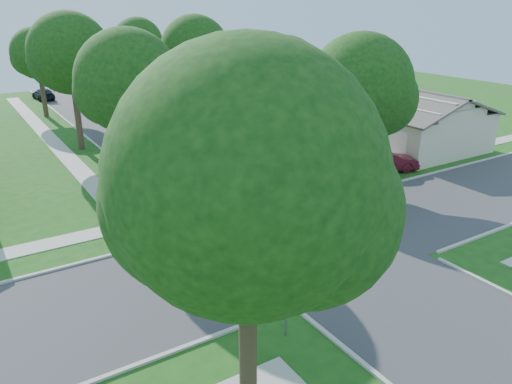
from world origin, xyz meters
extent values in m
plane|color=#1B4B14|center=(0.00, 0.00, 0.00)|extent=(100.00, 100.00, 0.00)
cube|color=#333335|center=(0.00, 0.00, 0.00)|extent=(7.00, 100.00, 0.02)
cube|color=#9E9B91|center=(6.10, 26.00, 0.02)|extent=(1.20, 40.00, 0.04)
cube|color=#9E9B91|center=(-6.10, 26.00, 0.02)|extent=(1.20, 40.00, 0.04)
cube|color=#9E9B91|center=(7.90, 7.10, 0.03)|extent=(8.80, 3.60, 0.05)
cube|color=gray|center=(-4.70, -4.70, 1.35)|extent=(0.06, 0.06, 2.70)
cylinder|color=white|center=(-4.70, -4.70, 2.15)|extent=(1.05, 0.02, 1.05)
cylinder|color=#A90B0D|center=(-4.70, -4.70, 2.15)|extent=(0.90, 0.03, 0.90)
cube|color=#A90B0D|center=(-4.70, -4.70, 1.68)|extent=(0.34, 0.03, 0.12)
cube|color=white|center=(-4.70, -4.70, 1.68)|extent=(0.30, 0.03, 0.08)
cube|color=#0C5426|center=(-4.70, -4.70, 2.72)|extent=(0.80, 0.02, 0.16)
cube|color=#0C5426|center=(-4.70, -4.70, 2.90)|extent=(0.02, 0.80, 0.16)
cube|color=gray|center=(4.70, 4.70, 1.35)|extent=(0.06, 0.06, 2.70)
cylinder|color=white|center=(4.70, 4.70, 2.15)|extent=(1.05, 0.02, 1.05)
cylinder|color=#A90B0D|center=(4.70, 4.70, 2.15)|extent=(0.90, 0.03, 0.90)
cube|color=#A90B0D|center=(4.70, 4.70, 1.68)|extent=(0.34, 0.03, 0.12)
cube|color=white|center=(4.70, 4.70, 1.68)|extent=(0.30, 0.03, 0.08)
cube|color=#0C5426|center=(4.70, 4.70, 2.72)|extent=(0.80, 0.02, 0.16)
cube|color=#0C5426|center=(4.70, 4.70, 2.90)|extent=(0.02, 0.80, 0.16)
cylinder|color=#38281C|center=(4.70, 9.00, 1.98)|extent=(0.44, 0.44, 3.95)
sphere|color=#0E350D|center=(4.70, 9.00, 5.88)|extent=(4.80, 4.80, 4.80)
sphere|color=#0E350D|center=(5.54, 8.52, 5.28)|extent=(3.46, 3.46, 3.46)
sphere|color=#0E350D|center=(3.98, 9.60, 5.40)|extent=(3.26, 3.26, 3.26)
cylinder|color=#38281C|center=(4.70, 21.00, 2.15)|extent=(0.44, 0.44, 4.30)
sphere|color=#0E350D|center=(4.70, 21.00, 6.51)|extent=(5.40, 5.40, 5.40)
sphere|color=#0E350D|center=(5.65, 20.46, 5.84)|extent=(3.89, 3.89, 3.89)
sphere|color=#0E350D|center=(3.89, 21.68, 5.97)|extent=(3.67, 3.67, 3.67)
cylinder|color=#38281C|center=(4.70, 34.00, 2.10)|extent=(0.44, 0.44, 4.20)
sphere|color=#0E350D|center=(4.70, 34.00, 6.22)|extent=(5.00, 5.00, 5.00)
sphere|color=#0E350D|center=(5.58, 33.50, 5.60)|extent=(3.60, 3.60, 3.60)
sphere|color=#0E350D|center=(3.95, 34.62, 5.72)|extent=(3.40, 3.40, 3.40)
cylinder|color=#38281C|center=(-4.70, 9.00, 2.12)|extent=(0.44, 0.44, 4.25)
sphere|color=#0E350D|center=(-4.70, 9.00, 6.37)|extent=(5.20, 5.20, 5.20)
sphere|color=#0E350D|center=(-3.79, 8.48, 5.72)|extent=(3.74, 3.74, 3.74)
sphere|color=#0E350D|center=(-5.48, 9.65, 5.85)|extent=(3.54, 3.54, 3.54)
cylinder|color=#38281C|center=(-4.70, 21.00, 2.22)|extent=(0.44, 0.44, 4.44)
sphere|color=#0E350D|center=(-4.70, 21.00, 6.76)|extent=(5.60, 5.60, 5.60)
sphere|color=#0E350D|center=(-3.72, 20.44, 6.06)|extent=(4.03, 4.03, 4.03)
sphere|color=#0E350D|center=(-5.54, 21.70, 6.20)|extent=(3.81, 3.81, 3.81)
cylinder|color=#38281C|center=(-4.70, 34.00, 1.95)|extent=(0.44, 0.44, 3.90)
sphere|color=#0E350D|center=(-4.70, 34.00, 5.74)|extent=(4.60, 4.60, 4.60)
sphere|color=#0E350D|center=(-3.90, 33.54, 5.16)|extent=(3.31, 3.31, 3.31)
sphere|color=#0E350D|center=(-5.39, 34.58, 5.28)|extent=(3.13, 3.13, 3.13)
cylinder|color=#38281C|center=(-7.50, -7.00, 2.02)|extent=(0.44, 0.44, 4.04)
sphere|color=#0E350D|center=(-7.50, -7.00, 6.55)|extent=(6.00, 6.00, 6.00)
sphere|color=#0E350D|center=(-6.45, -7.60, 5.80)|extent=(4.32, 4.32, 4.32)
sphere|color=#0E350D|center=(-8.40, -6.25, 5.95)|extent=(4.08, 4.08, 4.08)
cylinder|color=#38281C|center=(6.30, 4.20, 1.77)|extent=(0.44, 0.44, 3.54)
sphere|color=#0E350D|center=(6.30, 4.20, 5.86)|extent=(5.60, 5.60, 5.60)
sphere|color=#0E350D|center=(7.28, 3.64, 5.16)|extent=(4.03, 4.03, 4.03)
sphere|color=#0E350D|center=(5.46, 4.90, 5.30)|extent=(3.81, 3.81, 3.81)
cube|color=#BFB397|center=(16.00, 11.00, 1.40)|extent=(8.00, 13.00, 2.80)
cube|color=#4C4641|center=(18.00, 11.00, 3.45)|extent=(4.42, 13.60, 1.56)
cube|color=#4C4641|center=(14.00, 11.00, 3.45)|extent=(4.42, 13.60, 1.56)
cube|color=silver|center=(11.97, 7.10, 1.10)|extent=(0.06, 3.20, 2.20)
cube|color=silver|center=(11.97, 11.65, 1.00)|extent=(0.06, 0.90, 2.00)
cube|color=#1E2633|center=(11.97, 14.25, 1.55)|extent=(0.06, 1.80, 1.10)
cube|color=#BFB397|center=(16.00, 29.00, 1.40)|extent=(8.00, 13.00, 2.80)
cube|color=#4C4641|center=(18.00, 29.00, 3.45)|extent=(4.42, 13.60, 1.56)
cube|color=#4C4641|center=(14.00, 29.00, 3.45)|extent=(4.42, 13.60, 1.56)
cube|color=silver|center=(11.97, 25.10, 1.10)|extent=(0.06, 3.20, 2.20)
cube|color=silver|center=(11.97, 29.65, 1.00)|extent=(0.06, 0.90, 2.00)
cube|color=#1E2633|center=(11.97, 32.25, 1.55)|extent=(0.06, 1.80, 1.10)
imported|color=#4B0F1B|center=(10.16, 5.50, 0.68)|extent=(4.34, 2.65, 1.35)
imported|color=black|center=(2.35, 23.94, 0.77)|extent=(2.33, 4.70, 1.54)
imported|color=black|center=(-3.20, 43.33, 0.59)|extent=(2.02, 4.20, 1.18)
camera|label=1|loc=(-12.60, -15.49, 10.02)|focal=35.00mm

